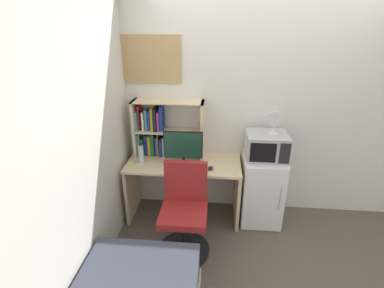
{
  "coord_description": "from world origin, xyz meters",
  "views": [
    {
      "loc": [
        -0.53,
        -3.16,
        2.21
      ],
      "look_at": [
        -0.79,
        -0.32,
        0.98
      ],
      "focal_mm": 26.28,
      "sensor_mm": 36.0,
      "label": 1
    }
  ],
  "objects_px": {
    "keyboard": "(182,167)",
    "wall_corkboard": "(148,59)",
    "monitor": "(183,147)",
    "water_bottle": "(141,154)",
    "microwave": "(266,146)",
    "hutch_bookshelf": "(159,129)",
    "desk_chair": "(184,215)",
    "computer_mouse": "(211,168)",
    "desk_fan": "(275,121)",
    "mini_fridge": "(261,189)"
  },
  "relations": [
    {
      "from": "computer_mouse",
      "to": "mini_fridge",
      "type": "xyz_separation_m",
      "value": [
        0.6,
        0.16,
        -0.33
      ]
    },
    {
      "from": "water_bottle",
      "to": "microwave",
      "type": "bearing_deg",
      "value": 2.14
    },
    {
      "from": "monitor",
      "to": "desk_chair",
      "type": "bearing_deg",
      "value": -82.25
    },
    {
      "from": "mini_fridge",
      "to": "desk_chair",
      "type": "xyz_separation_m",
      "value": [
        -0.85,
        -0.56,
        -0.0
      ]
    },
    {
      "from": "mini_fridge",
      "to": "wall_corkboard",
      "type": "xyz_separation_m",
      "value": [
        -1.34,
        0.26,
        1.43
      ]
    },
    {
      "from": "desk_chair",
      "to": "desk_fan",
      "type": "bearing_deg",
      "value": 31.74
    },
    {
      "from": "mini_fridge",
      "to": "desk_fan",
      "type": "relative_size",
      "value": 3.28
    },
    {
      "from": "computer_mouse",
      "to": "microwave",
      "type": "distance_m",
      "value": 0.66
    },
    {
      "from": "hutch_bookshelf",
      "to": "monitor",
      "type": "height_order",
      "value": "hutch_bookshelf"
    },
    {
      "from": "desk_chair",
      "to": "monitor",
      "type": "bearing_deg",
      "value": 97.75
    },
    {
      "from": "water_bottle",
      "to": "desk_fan",
      "type": "distance_m",
      "value": 1.52
    },
    {
      "from": "microwave",
      "to": "hutch_bookshelf",
      "type": "bearing_deg",
      "value": 172.29
    },
    {
      "from": "monitor",
      "to": "microwave",
      "type": "relative_size",
      "value": 0.98
    },
    {
      "from": "desk_chair",
      "to": "wall_corkboard",
      "type": "xyz_separation_m",
      "value": [
        -0.49,
        0.82,
        1.44
      ]
    },
    {
      "from": "keyboard",
      "to": "monitor",
      "type": "bearing_deg",
      "value": 85.54
    },
    {
      "from": "hutch_bookshelf",
      "to": "keyboard",
      "type": "distance_m",
      "value": 0.55
    },
    {
      "from": "computer_mouse",
      "to": "mini_fridge",
      "type": "distance_m",
      "value": 0.71
    },
    {
      "from": "microwave",
      "to": "desk_chair",
      "type": "height_order",
      "value": "microwave"
    },
    {
      "from": "hutch_bookshelf",
      "to": "desk_chair",
      "type": "bearing_deg",
      "value": -62.36
    },
    {
      "from": "desk_fan",
      "to": "wall_corkboard",
      "type": "bearing_deg",
      "value": 169.25
    },
    {
      "from": "keyboard",
      "to": "desk_fan",
      "type": "distance_m",
      "value": 1.11
    },
    {
      "from": "monitor",
      "to": "microwave",
      "type": "bearing_deg",
      "value": 4.98
    },
    {
      "from": "mini_fridge",
      "to": "keyboard",
      "type": "bearing_deg",
      "value": -170.92
    },
    {
      "from": "microwave",
      "to": "desk_fan",
      "type": "xyz_separation_m",
      "value": [
        0.06,
        -0.01,
        0.29
      ]
    },
    {
      "from": "hutch_bookshelf",
      "to": "microwave",
      "type": "xyz_separation_m",
      "value": [
        1.23,
        -0.17,
        -0.09
      ]
    },
    {
      "from": "desk_fan",
      "to": "wall_corkboard",
      "type": "height_order",
      "value": "wall_corkboard"
    },
    {
      "from": "hutch_bookshelf",
      "to": "desk_fan",
      "type": "distance_m",
      "value": 1.31
    },
    {
      "from": "keyboard",
      "to": "desk_fan",
      "type": "height_order",
      "value": "desk_fan"
    },
    {
      "from": "hutch_bookshelf",
      "to": "monitor",
      "type": "distance_m",
      "value": 0.41
    },
    {
      "from": "monitor",
      "to": "water_bottle",
      "type": "relative_size",
      "value": 1.86
    },
    {
      "from": "monitor",
      "to": "computer_mouse",
      "type": "height_order",
      "value": "monitor"
    },
    {
      "from": "desk_fan",
      "to": "mini_fridge",
      "type": "bearing_deg",
      "value": 177.44
    },
    {
      "from": "hutch_bookshelf",
      "to": "water_bottle",
      "type": "xyz_separation_m",
      "value": [
        -0.17,
        -0.22,
        -0.22
      ]
    },
    {
      "from": "keyboard",
      "to": "wall_corkboard",
      "type": "xyz_separation_m",
      "value": [
        -0.42,
        0.41,
        1.11
      ]
    },
    {
      "from": "keyboard",
      "to": "water_bottle",
      "type": "height_order",
      "value": "water_bottle"
    },
    {
      "from": "keyboard",
      "to": "hutch_bookshelf",
      "type": "bearing_deg",
      "value": 134.56
    },
    {
      "from": "hutch_bookshelf",
      "to": "keyboard",
      "type": "bearing_deg",
      "value": -45.44
    },
    {
      "from": "monitor",
      "to": "desk_fan",
      "type": "xyz_separation_m",
      "value": [
        0.97,
        0.07,
        0.3
      ]
    },
    {
      "from": "keyboard",
      "to": "microwave",
      "type": "distance_m",
      "value": 0.96
    },
    {
      "from": "wall_corkboard",
      "to": "mini_fridge",
      "type": "bearing_deg",
      "value": -11.1
    },
    {
      "from": "desk_fan",
      "to": "microwave",
      "type": "bearing_deg",
      "value": 174.47
    },
    {
      "from": "microwave",
      "to": "monitor",
      "type": "bearing_deg",
      "value": -175.02
    },
    {
      "from": "keyboard",
      "to": "wall_corkboard",
      "type": "distance_m",
      "value": 1.25
    },
    {
      "from": "keyboard",
      "to": "microwave",
      "type": "relative_size",
      "value": 1.03
    },
    {
      "from": "water_bottle",
      "to": "monitor",
      "type": "bearing_deg",
      "value": -3.17
    },
    {
      "from": "computer_mouse",
      "to": "desk_fan",
      "type": "xyz_separation_m",
      "value": [
        0.66,
        0.15,
        0.51
      ]
    },
    {
      "from": "microwave",
      "to": "desk_chair",
      "type": "distance_m",
      "value": 1.16
    },
    {
      "from": "keyboard",
      "to": "desk_chair",
      "type": "bearing_deg",
      "value": -80.22
    },
    {
      "from": "monitor",
      "to": "microwave",
      "type": "xyz_separation_m",
      "value": [
        0.91,
        0.08,
        0.02
      ]
    },
    {
      "from": "monitor",
      "to": "wall_corkboard",
      "type": "distance_m",
      "value": 1.04
    }
  ]
}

